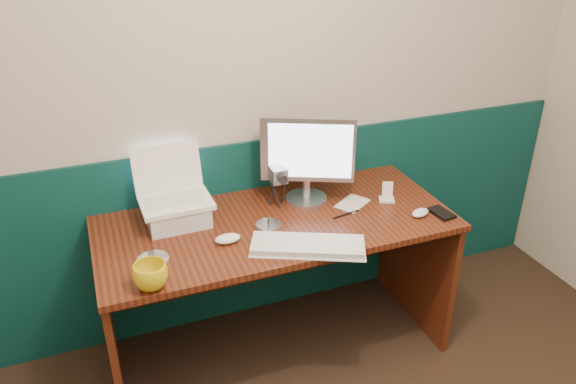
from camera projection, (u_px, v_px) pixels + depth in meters
name	position (u px, v px, depth m)	size (l,w,h in m)	color
back_wall	(261.00, 90.00, 2.63)	(3.50, 0.04, 2.50)	#BBAF9E
wainscot	(264.00, 228.00, 2.96)	(3.48, 0.02, 1.00)	#073432
desk	(277.00, 288.00, 2.71)	(1.60, 0.70, 0.75)	#38160A
laptop_riser	(177.00, 213.00, 2.50)	(0.27, 0.23, 0.09)	silver
laptop	(173.00, 178.00, 2.42)	(0.31, 0.24, 0.26)	white
monitor	(307.00, 159.00, 2.61)	(0.44, 0.12, 0.44)	#B1B1B6
keyboard	(308.00, 246.00, 2.32)	(0.47, 0.16, 0.03)	silver
mouse_right	(420.00, 213.00, 2.57)	(0.10, 0.06, 0.03)	white
mouse_left	(228.00, 239.00, 2.37)	(0.11, 0.07, 0.04)	white
mug	(150.00, 276.00, 2.07)	(0.13, 0.13, 0.10)	gold
camcorder	(277.00, 186.00, 2.62)	(0.09, 0.13, 0.20)	#A8A8AD
cd_spindle	(269.00, 226.00, 2.47)	(0.11, 0.11, 0.02)	silver
cd_loose_a	(153.00, 259.00, 2.26)	(0.13, 0.13, 0.00)	silver
pen	(346.00, 214.00, 2.58)	(0.01, 0.01, 0.14)	black
papers	(352.00, 203.00, 2.68)	(0.16, 0.11, 0.00)	silver
dock	(387.00, 200.00, 2.70)	(0.07, 0.05, 0.01)	white
music_player	(387.00, 190.00, 2.68)	(0.05, 0.01, 0.09)	white
pda	(442.00, 213.00, 2.59)	(0.07, 0.12, 0.01)	black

